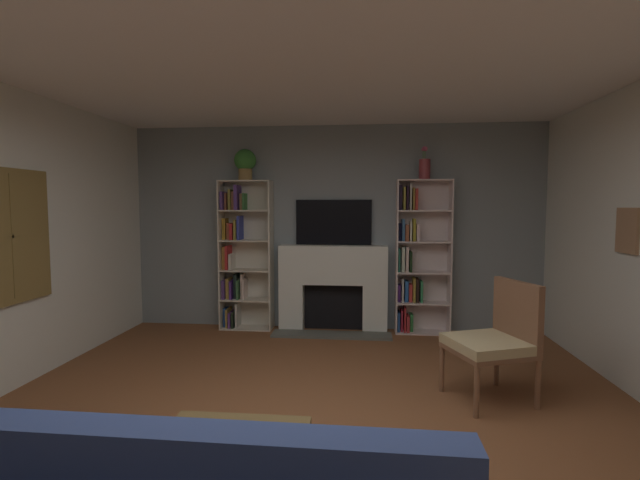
% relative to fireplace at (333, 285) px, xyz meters
% --- Properties ---
extents(ground_plane, '(7.64, 7.64, 0.00)m').
position_rel_fireplace_xyz_m(ground_plane, '(0.00, -3.05, -0.60)').
color(ground_plane, brown).
extents(wall_back_accent, '(5.51, 0.06, 2.69)m').
position_rel_fireplace_xyz_m(wall_back_accent, '(0.00, 0.16, 0.74)').
color(wall_back_accent, gray).
rests_on(wall_back_accent, ground_plane).
extents(ceiling, '(5.51, 6.48, 0.06)m').
position_rel_fireplace_xyz_m(ceiling, '(0.00, -3.05, 2.12)').
color(ceiling, white).
rests_on(ceiling, wall_back_accent).
extents(fireplace, '(1.51, 0.55, 1.12)m').
position_rel_fireplace_xyz_m(fireplace, '(0.00, 0.00, 0.00)').
color(fireplace, white).
rests_on(fireplace, ground_plane).
extents(tv, '(0.99, 0.06, 0.59)m').
position_rel_fireplace_xyz_m(tv, '(0.00, 0.10, 0.82)').
color(tv, black).
rests_on(tv, fireplace).
extents(bookshelf_left, '(0.69, 0.29, 1.97)m').
position_rel_fireplace_xyz_m(bookshelf_left, '(-1.23, 0.02, 0.37)').
color(bookshelf_left, beige).
rests_on(bookshelf_left, ground_plane).
extents(bookshelf_right, '(0.69, 0.28, 1.97)m').
position_rel_fireplace_xyz_m(bookshelf_right, '(1.07, 0.03, 0.36)').
color(bookshelf_right, silver).
rests_on(bookshelf_right, ground_plane).
extents(potted_plant, '(0.28, 0.28, 0.41)m').
position_rel_fireplace_xyz_m(potted_plant, '(-1.15, -0.02, 1.60)').
color(potted_plant, '#9C7B45').
rests_on(potted_plant, bookshelf_left).
extents(vase_with_flowers, '(0.14, 0.14, 0.41)m').
position_rel_fireplace_xyz_m(vase_with_flowers, '(1.15, -0.02, 1.51)').
color(vase_with_flowers, '#94353B').
rests_on(vase_with_flowers, bookshelf_right).
extents(armchair, '(0.76, 0.74, 1.00)m').
position_rel_fireplace_xyz_m(armchair, '(1.52, -1.99, -0.07)').
color(armchair, brown).
rests_on(armchair, ground_plane).
extents(coffee_table, '(0.77, 0.43, 0.44)m').
position_rel_fireplace_xyz_m(coffee_table, '(-0.28, -3.59, -0.23)').
color(coffee_table, brown).
rests_on(coffee_table, ground_plane).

